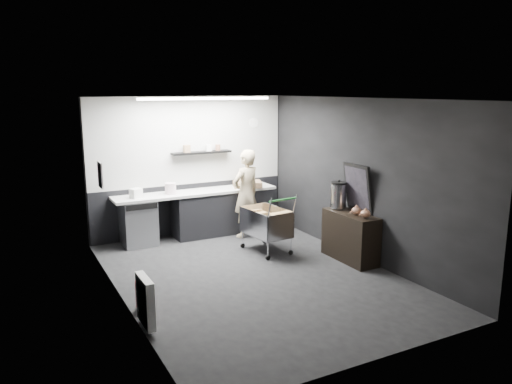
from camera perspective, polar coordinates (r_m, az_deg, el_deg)
floor at (r=7.81m, az=-0.19°, el=-9.61°), size 5.50×5.50×0.00m
ceiling at (r=7.27m, az=-0.21°, el=10.61°), size 5.50×5.50×0.00m
wall_back at (r=9.91m, az=-7.57°, el=2.97°), size 5.50×0.00×5.50m
wall_front at (r=5.21m, az=13.94°, el=-5.26°), size 5.50×0.00×5.50m
wall_left at (r=6.76m, az=-15.42°, el=-1.45°), size 0.00×5.50×5.50m
wall_right at (r=8.52m, az=11.83°, el=1.39°), size 0.00×5.50×5.50m
kitchen_wall_panel at (r=9.83m, az=-7.60°, el=5.84°), size 3.95×0.02×1.70m
dado_panel at (r=10.05m, az=-7.40°, el=-1.83°), size 3.95×0.02×1.00m
floating_shelf at (r=9.82m, az=-6.25°, el=4.52°), size 1.20×0.22×0.04m
wall_clock at (r=10.35m, az=-0.27°, el=7.91°), size 0.20×0.03×0.20m
poster at (r=7.98m, az=-17.39°, el=1.88°), size 0.02×0.30×0.40m
poster_red_band at (r=7.97m, az=-17.38°, el=2.37°), size 0.02×0.22×0.10m
radiator at (r=6.25m, az=-12.53°, el=-12.07°), size 0.10×0.50×0.60m
ceiling_strip at (r=8.96m, az=-5.77°, el=10.58°), size 2.40×0.20×0.04m
prep_counter at (r=9.83m, az=-6.02°, el=-2.37°), size 3.20×0.61×0.90m
person at (r=9.62m, az=-1.13°, el=-0.18°), size 0.72×0.57×1.71m
shopping_cart at (r=8.81m, az=1.16°, el=-3.69°), size 0.66×1.00×1.05m
sideboard at (r=8.54m, az=10.69°, el=-4.25°), size 0.46×1.08×1.62m
fire_extinguisher at (r=6.84m, az=-13.05°, el=-11.18°), size 0.13×0.13×0.44m
cardboard_box at (r=10.05m, az=-0.99°, el=0.91°), size 0.66×0.58×0.11m
pink_tub at (r=9.49m, az=-9.74°, el=0.40°), size 0.21×0.21×0.21m
white_container at (r=9.27m, az=-13.56°, el=-0.14°), size 0.24×0.22×0.17m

